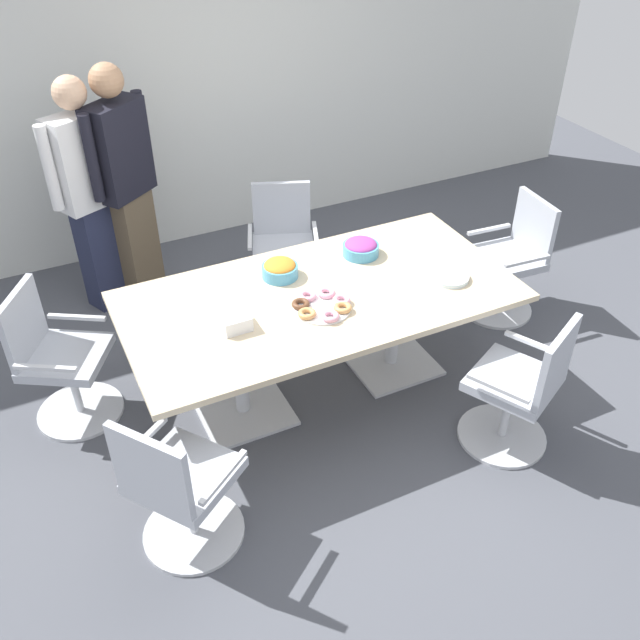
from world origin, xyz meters
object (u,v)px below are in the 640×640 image
at_px(office_chair_0, 510,264).
at_px(office_chair_3, 179,490).
at_px(snack_bowl_candy_mix, 361,248).
at_px(person_standing_0, 91,194).
at_px(snack_bowl_chips_orange, 280,269).
at_px(office_chair_4, 520,392).
at_px(office_chair_2, 59,363).
at_px(donut_platter, 322,305).
at_px(napkin_pile, 235,321).
at_px(office_chair_1, 283,252).
at_px(conference_table, 320,310).
at_px(person_standing_1, 125,183).
at_px(plate_stack, 450,277).

xyz_separation_m(office_chair_0, office_chair_3, (-2.84, -1.00, 0.00)).
relative_size(office_chair_3, snack_bowl_candy_mix, 3.77).
bearing_deg(office_chair_0, person_standing_0, 66.16).
bearing_deg(snack_bowl_chips_orange, office_chair_4, -52.21).
bearing_deg(office_chair_2, snack_bowl_candy_mix, 115.81).
relative_size(donut_platter, napkin_pile, 2.17).
height_order(office_chair_1, office_chair_4, same).
height_order(conference_table, person_standing_1, person_standing_1).
bearing_deg(plate_stack, office_chair_3, -163.34).
relative_size(office_chair_3, person_standing_0, 0.52).
bearing_deg(office_chair_3, office_chair_4, 49.11).
bearing_deg(office_chair_2, conference_table, 103.80).
relative_size(office_chair_3, donut_platter, 2.58).
bearing_deg(office_chair_3, office_chair_2, 160.32).
height_order(office_chair_3, snack_bowl_candy_mix, office_chair_3).
bearing_deg(office_chair_0, office_chair_3, 113.70).
bearing_deg(office_chair_1, plate_stack, 135.80).
xyz_separation_m(office_chair_4, person_standing_0, (-1.85, 2.61, 0.51)).
distance_m(plate_stack, napkin_pile, 1.40).
xyz_separation_m(snack_bowl_candy_mix, napkin_pile, (-1.03, -0.39, -0.01)).
height_order(office_chair_2, plate_stack, office_chair_2).
xyz_separation_m(person_standing_1, napkin_pile, (0.19, -1.74, -0.15)).
distance_m(office_chair_0, person_standing_1, 2.90).
height_order(office_chair_1, snack_bowl_chips_orange, office_chair_1).
xyz_separation_m(snack_bowl_chips_orange, snack_bowl_candy_mix, (0.59, 0.01, -0.00)).
relative_size(office_chair_4, plate_stack, 3.80).
xyz_separation_m(conference_table, office_chair_2, (-1.54, 0.47, -0.22)).
distance_m(office_chair_2, office_chair_3, 1.33).
relative_size(person_standing_1, plate_stack, 7.54).
xyz_separation_m(office_chair_0, person_standing_0, (-2.70, 1.45, 0.51)).
height_order(office_chair_3, person_standing_0, person_standing_0).
distance_m(conference_table, snack_bowl_candy_mix, 0.56).
distance_m(snack_bowl_chips_orange, napkin_pile, 0.58).
bearing_deg(snack_bowl_chips_orange, person_standing_0, 123.07).
distance_m(office_chair_0, office_chair_3, 3.01).
height_order(office_chair_1, plate_stack, office_chair_1).
relative_size(person_standing_1, donut_platter, 5.11).
distance_m(office_chair_0, office_chair_1, 1.71).
xyz_separation_m(person_standing_0, snack_bowl_candy_mix, (1.47, -1.35, -0.11)).
distance_m(donut_platter, plate_stack, 0.86).
height_order(snack_bowl_chips_orange, napkin_pile, snack_bowl_chips_orange).
height_order(person_standing_1, snack_bowl_chips_orange, person_standing_1).
xyz_separation_m(person_standing_0, napkin_pile, (0.44, -1.74, -0.12)).
distance_m(office_chair_3, person_standing_1, 2.54).
bearing_deg(plate_stack, napkin_pile, 175.30).
relative_size(office_chair_2, office_chair_4, 1.00).
height_order(office_chair_4, person_standing_0, person_standing_0).
bearing_deg(person_standing_0, conference_table, 97.29).
height_order(office_chair_0, snack_bowl_chips_orange, office_chair_0).
distance_m(office_chair_2, donut_platter, 1.65).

